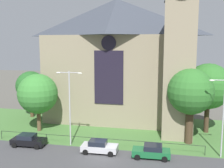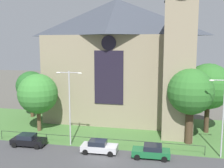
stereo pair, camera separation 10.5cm
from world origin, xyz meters
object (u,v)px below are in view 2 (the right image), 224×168
Objects in this scene: tree_right_far at (208,86)px; parked_car_black at (28,140)px; streetlamp_far at (224,108)px; tree_right_near at (191,92)px; streetlamp_near at (70,99)px; tree_left_near at (38,94)px; parked_car_green at (151,151)px; tree_left_far at (31,86)px; church_building at (121,58)px; parked_car_silver at (99,147)px.

tree_right_far reaches higher than parked_car_black.
streetlamp_far is 2.10× the size of parked_car_black.
streetlamp_near is (-14.64, -3.74, -0.78)m from tree_right_near.
streetlamp_near is at bearing -153.26° from tree_right_far.
tree_left_near is at bearing 169.89° from streetlamp_far.
streetlamp_near is at bearing 180.00° from streetlamp_far.
streetlamp_near is 2.20× the size of parked_car_green.
tree_left_near is 0.90× the size of streetlamp_near.
tree_left_far is 27.11m from tree_right_near.
church_building is 3.24× the size of tree_left_far.
tree_left_near is 7.69m from parked_car_black.
parked_car_black is at bearing -163.62° from streetlamp_near.
tree_left_near is at bearing 146.32° from streetlamp_near.
parked_car_silver is (15.58, -12.91, -4.69)m from tree_left_far.
tree_left_far is at bearing 125.28° from tree_left_near.
church_building is 19.83m from streetlamp_far.
parked_car_green is at bearing -128.03° from tree_right_near.
tree_right_near is 2.26× the size of parked_car_green.
streetlamp_far is at bearing -43.63° from church_building.
tree_left_near reaches higher than parked_car_silver.
tree_left_near is at bearing 178.32° from tree_right_near.
parked_car_silver is (-13.22, -10.47, -5.96)m from tree_right_far.
streetlamp_far is (13.95, -13.30, -4.65)m from church_building.
church_building is 17.77m from parked_car_silver.
tree_left_near reaches higher than tree_left_far.
streetlamp_near is 7.32m from parked_car_black.
tree_right_far reaches higher than parked_car_green.
tree_left_far is 0.90× the size of streetlamp_far.
streetlamp_far is at bearing 1.76° from parked_car_black.
church_building is at bearing 89.66° from parked_car_silver.
tree_right_near is 13.18m from parked_car_silver.
tree_right_near is at bearing 26.26° from parked_car_silver.
tree_left_far reaches higher than parked_car_black.
streetlamp_far is (29.30, -11.21, 0.19)m from tree_left_far.
tree_right_far is 5.75m from tree_right_near.
church_building reaches higher than streetlamp_near.
tree_right_far reaches higher than tree_right_near.
tree_right_far is 28.93m from tree_left_far.
church_building reaches higher than tree_right_near.
streetlamp_near is (11.39, -11.21, 0.43)m from tree_left_far.
parked_car_black is (-22.93, -1.47, -4.88)m from streetlamp_far.
tree_right_far is at bearing 22.63° from parked_car_black.
streetlamp_near is 11.63m from parked_car_green.
tree_right_near is at bearing -41.86° from church_building.
parked_car_black is 9.20m from parked_car_silver.
tree_left_far is 31.38m from streetlamp_far.
tree_left_near is 13.21m from parked_car_silver.
tree_right_far is 1.12× the size of streetlamp_far.
parked_car_green is at bearing -166.46° from streetlamp_far.
tree_left_near is 1.98× the size of parked_car_green.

